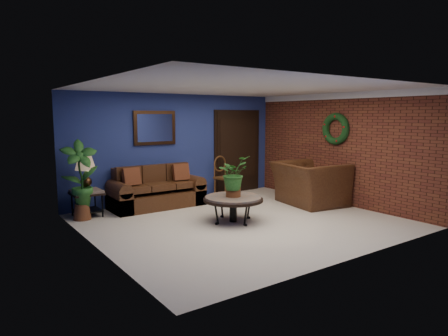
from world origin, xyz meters
TOP-DOWN VIEW (x-y plane):
  - floor at (0.00, 0.00)m, footprint 5.50×5.50m
  - wall_back at (0.00, 2.50)m, footprint 5.50×0.04m
  - wall_left at (-2.75, 0.00)m, footprint 0.04×5.00m
  - wall_right_brick at (2.75, 0.00)m, footprint 0.04×5.00m
  - ceiling at (0.00, 0.00)m, footprint 5.50×5.00m
  - crown_molding at (2.72, 0.00)m, footprint 0.03×5.00m
  - wall_mirror at (-0.60, 2.46)m, footprint 1.02×0.06m
  - closet_door at (1.75, 2.47)m, footprint 1.44×0.06m
  - wreath at (2.69, 0.05)m, footprint 0.16×0.72m
  - sofa at (-0.80, 2.08)m, footprint 2.02×0.87m
  - coffee_table at (-0.15, 0.07)m, footprint 1.13×1.13m
  - end_table at (-2.30, 2.05)m, footprint 0.58×0.58m
  - table_lamp at (-2.30, 2.05)m, footprint 0.40×0.40m
  - side_chair at (1.06, 2.12)m, footprint 0.50×0.50m
  - armchair at (2.15, 0.29)m, footprint 1.50×1.65m
  - coffee_plant at (-0.15, 0.07)m, footprint 0.68×0.63m
  - floor_plant at (2.35, 0.92)m, footprint 0.40×0.35m
  - tall_plant at (-2.45, 1.88)m, footprint 0.72×0.52m

SIDE VIEW (x-z plane):
  - floor at x=0.00m, z-range 0.00..0.00m
  - sofa at x=-0.80m, z-range -0.16..0.75m
  - end_table at x=-2.30m, z-range 0.14..0.67m
  - floor_plant at x=2.35m, z-range 0.01..0.82m
  - coffee_table at x=-0.15m, z-range 0.18..0.67m
  - armchair at x=2.15m, z-range 0.00..0.95m
  - side_chair at x=1.06m, z-range 0.07..1.08m
  - tall_plant at x=-2.45m, z-range 0.07..1.62m
  - coffee_plant at x=-0.15m, z-range 0.52..1.29m
  - table_lamp at x=-2.30m, z-range 0.63..1.29m
  - closet_door at x=1.75m, z-range -0.04..2.14m
  - wall_back at x=0.00m, z-range 0.00..2.50m
  - wall_left at x=-2.75m, z-range 0.00..2.50m
  - wall_right_brick at x=2.75m, z-range 0.00..2.50m
  - wreath at x=2.69m, z-range 1.34..2.06m
  - wall_mirror at x=-0.60m, z-range 1.33..2.10m
  - crown_molding at x=2.72m, z-range 2.36..2.50m
  - ceiling at x=0.00m, z-range 2.49..2.51m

